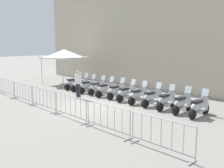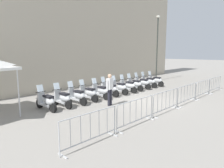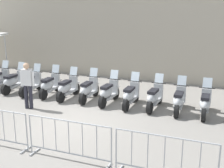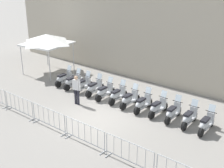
% 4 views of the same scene
% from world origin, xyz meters
% --- Properties ---
extents(ground_plane, '(120.00, 120.00, 0.00)m').
position_xyz_m(ground_plane, '(0.00, 0.00, 0.00)').
color(ground_plane, gray).
extents(motorcycle_0, '(0.58, 1.73, 1.24)m').
position_xyz_m(motorcycle_0, '(-4.60, 2.99, 0.45)').
color(motorcycle_0, black).
rests_on(motorcycle_0, ground).
extents(motorcycle_1, '(0.63, 1.72, 1.24)m').
position_xyz_m(motorcycle_1, '(-3.72, 2.82, 0.45)').
color(motorcycle_1, black).
rests_on(motorcycle_1, ground).
extents(motorcycle_2, '(0.58, 1.73, 1.24)m').
position_xyz_m(motorcycle_2, '(-2.82, 2.67, 0.45)').
color(motorcycle_2, black).
rests_on(motorcycle_2, ground).
extents(motorcycle_3, '(0.56, 1.73, 1.24)m').
position_xyz_m(motorcycle_3, '(-1.92, 2.64, 0.45)').
color(motorcycle_3, black).
rests_on(motorcycle_3, ground).
extents(motorcycle_4, '(0.63, 1.72, 1.24)m').
position_xyz_m(motorcycle_4, '(-1.04, 2.42, 0.45)').
color(motorcycle_4, black).
rests_on(motorcycle_4, ground).
extents(motorcycle_5, '(0.58, 1.73, 1.24)m').
position_xyz_m(motorcycle_5, '(-0.13, 2.40, 0.45)').
color(motorcycle_5, black).
rests_on(motorcycle_5, ground).
extents(motorcycle_6, '(0.66, 1.72, 1.24)m').
position_xyz_m(motorcycle_6, '(0.75, 2.21, 0.45)').
color(motorcycle_6, black).
rests_on(motorcycle_6, ground).
extents(motorcycle_7, '(0.60, 1.72, 1.24)m').
position_xyz_m(motorcycle_7, '(1.64, 2.07, 0.45)').
color(motorcycle_7, black).
rests_on(motorcycle_7, ground).
extents(motorcycle_8, '(0.66, 1.72, 1.24)m').
position_xyz_m(motorcycle_8, '(2.54, 2.03, 0.45)').
color(motorcycle_8, black).
rests_on(motorcycle_8, ground).
extents(motorcycle_9, '(0.57, 1.73, 1.24)m').
position_xyz_m(motorcycle_9, '(3.44, 1.88, 0.45)').
color(motorcycle_9, black).
rests_on(motorcycle_9, ground).
extents(motorcycle_10, '(0.58, 1.73, 1.24)m').
position_xyz_m(motorcycle_10, '(4.33, 1.76, 0.45)').
color(motorcycle_10, black).
rests_on(motorcycle_10, ground).
extents(motorcycle_11, '(0.61, 1.72, 1.24)m').
position_xyz_m(motorcycle_11, '(5.21, 1.56, 0.45)').
color(motorcycle_11, black).
rests_on(motorcycle_11, ground).
extents(barrier_segment_1, '(2.29, 0.72, 1.07)m').
position_xyz_m(barrier_segment_1, '(-3.85, -1.65, 0.53)').
color(barrier_segment_1, '#B2B5B7').
rests_on(barrier_segment_1, ground).
extents(barrier_segment_2, '(2.29, 0.72, 1.07)m').
position_xyz_m(barrier_segment_2, '(-1.47, -1.97, 0.53)').
color(barrier_segment_2, '#B2B5B7').
rests_on(barrier_segment_2, ground).
extents(barrier_segment_3, '(2.29, 0.72, 1.07)m').
position_xyz_m(barrier_segment_3, '(0.90, -2.29, 0.53)').
color(barrier_segment_3, '#B2B5B7').
rests_on(barrier_segment_3, ground).
extents(barrier_segment_4, '(2.29, 0.72, 1.07)m').
position_xyz_m(barrier_segment_4, '(3.28, -2.61, 0.53)').
color(barrier_segment_4, '#B2B5B7').
rests_on(barrier_segment_4, ground).
extents(officer_near_row_end, '(0.55, 0.23, 1.73)m').
position_xyz_m(officer_near_row_end, '(-2.00, 0.99, 0.98)').
color(officer_near_row_end, '#23232D').
rests_on(officer_near_row_end, ground).
extents(canopy_tent, '(2.98, 2.98, 2.91)m').
position_xyz_m(canopy_tent, '(-7.28, 4.49, 2.52)').
color(canopy_tent, silver).
rests_on(canopy_tent, ground).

